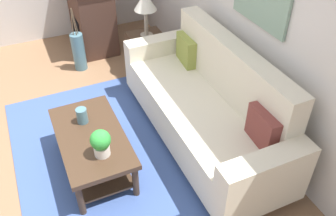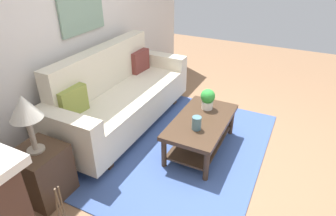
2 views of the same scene
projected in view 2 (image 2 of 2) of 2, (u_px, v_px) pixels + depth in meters
name	position (u px, v px, depth m)	size (l,w,h in m)	color
ground_plane	(223.00, 161.00, 3.37)	(9.79, 9.79, 0.00)	#8C6647
wall_back	(70.00, 27.00, 3.50)	(5.79, 0.10, 2.70)	silver
area_rug	(184.00, 149.00, 3.56)	(2.61, 1.83, 0.01)	#3D5693
couch	(120.00, 97.00, 3.87)	(2.31, 0.84, 1.08)	beige
throw_pillow_olive	(73.00, 101.00, 3.23)	(0.36, 0.12, 0.32)	olive
throw_pillow_maroon	(140.00, 61.00, 4.37)	(0.36, 0.12, 0.32)	brown
coffee_table	(201.00, 128.00, 3.42)	(1.10, 0.60, 0.43)	#422D1E
tabletop_vase	(197.00, 123.00, 3.15)	(0.10, 0.10, 0.15)	slate
potted_plant_tabletop	(208.00, 98.00, 3.53)	(0.18, 0.18, 0.26)	white
side_table	(43.00, 173.00, 2.78)	(0.44, 0.44, 0.56)	#422D1E
table_lamp	(25.00, 110.00, 2.43)	(0.28, 0.28, 0.57)	gray
floor_vase_branch_a	(63.00, 206.00, 1.90)	(0.01, 0.01, 0.36)	brown
floor_vase_branch_b	(57.00, 208.00, 1.88)	(0.01, 0.01, 0.36)	brown
floor_vase_branch_c	(61.00, 210.00, 1.87)	(0.01, 0.01, 0.36)	brown
framed_painting	(81.00, 6.00, 3.49)	(0.76, 0.03, 0.64)	gray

